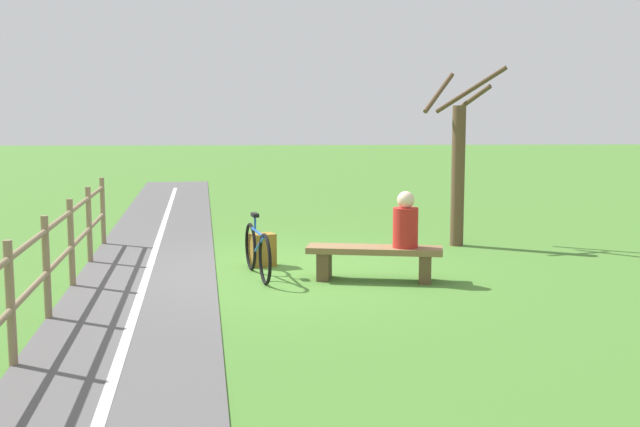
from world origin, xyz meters
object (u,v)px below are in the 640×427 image
Objects in this scene: bicycle at (257,251)px; person_seated at (405,223)px; tree_mid_field at (458,164)px; backpack at (262,250)px; bench at (374,257)px.

person_seated is at bearing 66.48° from bicycle.
backpack is at bearing 27.66° from tree_mid_field.
tree_mid_field reaches higher than person_seated.
bench is at bearing 145.49° from backpack.
tree_mid_field is (-3.18, -1.67, 1.11)m from backpack.
person_seated is (-0.39, 0.07, 0.46)m from bench.
person_seated is 3.10m from tree_mid_field.
backpack is 3.76m from tree_mid_field.
person_seated is at bearing 149.81° from backpack.
bicycle is at bearing -0.20° from bench.
bicycle is at bearing 36.83° from tree_mid_field.
backpack is at bearing -19.98° from person_seated.
bench is 2.47× the size of person_seated.
bench is 0.61m from person_seated.
bicycle is 0.76m from backpack.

